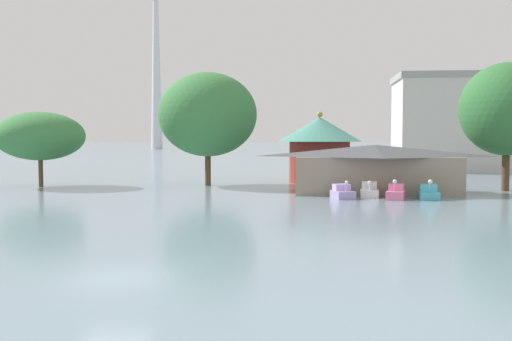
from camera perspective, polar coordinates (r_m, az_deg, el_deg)
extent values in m
plane|color=gray|center=(22.53, -13.73, -10.24)|extent=(2000.00, 2000.00, 0.00)
cube|color=#B299D8|center=(50.96, 8.51, -2.36)|extent=(2.21, 2.80, 0.68)
cube|color=#C8ADF0|center=(51.19, 8.39, -1.64)|extent=(1.60, 1.44, 0.57)
cylinder|color=#B299D8|center=(49.98, 8.90, -1.70)|extent=(0.14, 0.14, 0.66)
sphere|color=white|center=(49.94, 8.90, -1.16)|extent=(0.30, 0.30, 0.30)
cube|color=white|center=(52.61, 11.07, -2.19)|extent=(1.71, 2.46, 0.71)
cube|color=white|center=(52.84, 11.06, -1.40)|extent=(1.39, 1.15, 0.70)
cylinder|color=white|center=(51.62, 11.12, -1.64)|extent=(0.14, 0.14, 0.45)
sphere|color=white|center=(51.58, 11.12, -1.18)|extent=(0.38, 0.38, 0.38)
cube|color=pink|center=(51.39, 13.60, -2.35)|extent=(2.12, 3.17, 0.72)
cube|color=pink|center=(51.69, 13.64, -1.57)|extent=(1.52, 1.57, 0.62)
cylinder|color=pink|center=(50.18, 13.48, -1.66)|extent=(0.14, 0.14, 0.71)
sphere|color=white|center=(50.14, 13.49, -1.05)|extent=(0.34, 0.34, 0.34)
cube|color=#4CB7CC|center=(51.94, 16.59, -2.37)|extent=(1.78, 2.54, 0.66)
cube|color=#5DCDE2|center=(52.19, 16.56, -1.63)|extent=(1.45, 1.18, 0.63)
cylinder|color=#4CB7CC|center=(50.92, 16.75, -1.69)|extent=(0.14, 0.14, 0.74)
sphere|color=white|center=(50.88, 16.76, -1.06)|extent=(0.37, 0.37, 0.37)
cube|color=gray|center=(56.72, 11.63, -0.41)|extent=(15.07, 7.52, 3.50)
pyramid|color=#4C4C51|center=(56.63, 11.65, 1.93)|extent=(16.27, 8.65, 1.12)
cylinder|color=#993328|center=(69.52, 6.26, 0.84)|extent=(7.18, 7.18, 4.87)
cone|color=teal|center=(69.47, 6.28, 4.03)|extent=(10.00, 10.00, 2.89)
sphere|color=#B7993D|center=(69.53, 6.29, 5.51)|extent=(0.70, 0.70, 0.70)
cylinder|color=brown|center=(66.94, -20.40, -0.28)|extent=(0.48, 0.48, 2.87)
ellipsoid|color=#3D7F42|center=(66.84, -20.46, 3.19)|extent=(9.51, 9.51, 5.24)
cylinder|color=brown|center=(64.56, -4.75, -0.05)|extent=(0.65, 0.65, 3.24)
ellipsoid|color=#3D7F42|center=(64.52, -4.78, 5.51)|extent=(10.91, 10.91, 9.28)
cylinder|color=brown|center=(62.93, 23.32, -0.24)|extent=(0.75, 0.75, 3.53)
ellipsoid|color=#337038|center=(62.91, 23.45, 5.56)|extent=(9.22, 9.22, 9.23)
cube|color=beige|center=(100.58, 21.78, 4.08)|extent=(28.73, 12.16, 14.52)
cube|color=#999993|center=(101.04, 21.87, 8.48)|extent=(29.31, 12.40, 1.00)
cone|color=silver|center=(310.26, -9.83, 15.03)|extent=(5.85, 5.85, 138.95)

